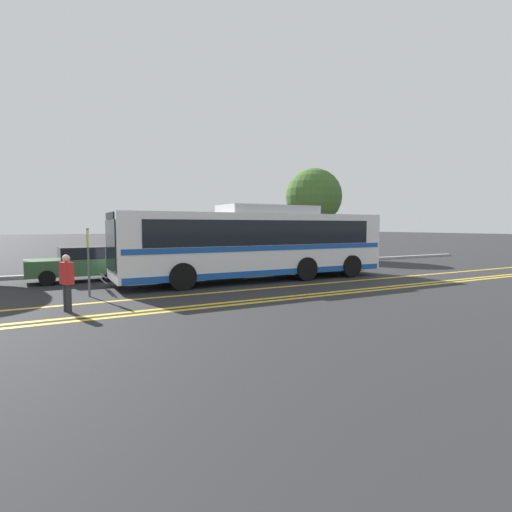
{
  "coord_description": "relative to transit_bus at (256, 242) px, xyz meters",
  "views": [
    {
      "loc": [
        -7.96,
        -15.08,
        2.31
      ],
      "look_at": [
        0.06,
        -0.13,
        1.03
      ],
      "focal_mm": 28.0,
      "sensor_mm": 36.0,
      "label": 1
    }
  ],
  "objects": [
    {
      "name": "tree_1",
      "position": [
        8.9,
        8.02,
        2.74
      ],
      "size": [
        3.94,
        3.94,
        6.34
      ],
      "color": "#513823",
      "rests_on": "ground_plane"
    },
    {
      "name": "parked_car_3",
      "position": [
        5.02,
        3.15,
        -0.91
      ],
      "size": [
        4.89,
        2.1,
        1.43
      ],
      "rotation": [
        0.0,
        0.0,
        1.51
      ],
      "color": "maroon",
      "rests_on": "ground_plane"
    },
    {
      "name": "lane_strip_0",
      "position": [
        -0.02,
        -2.2,
        -1.62
      ],
      "size": [
        31.73,
        0.2,
        0.01
      ],
      "primitive_type": "cube",
      "rotation": [
        0.0,
        0.0,
        1.57
      ],
      "color": "gold",
      "rests_on": "ground_plane"
    },
    {
      "name": "parked_car_1",
      "position": [
        -6.71,
        3.2,
        -0.89
      ],
      "size": [
        4.09,
        2.01,
        1.44
      ],
      "rotation": [
        0.0,
        0.0,
        1.62
      ],
      "color": "#335B33",
      "rests_on": "ground_plane"
    },
    {
      "name": "bus_stop_sign",
      "position": [
        -6.74,
        -0.97,
        -0.21
      ],
      "size": [
        0.07,
        0.4,
        2.23
      ],
      "rotation": [
        0.0,
        0.0,
        1.57
      ],
      "color": "#59595E",
      "rests_on": "ground_plane"
    },
    {
      "name": "transit_bus",
      "position": [
        0.0,
        0.0,
        0.0
      ],
      "size": [
        12.05,
        2.71,
        3.18
      ],
      "rotation": [
        0.0,
        0.0,
        1.57
      ],
      "color": "white",
      "rests_on": "ground_plane"
    },
    {
      "name": "ground_plane",
      "position": [
        -0.08,
        0.13,
        -1.62
      ],
      "size": [
        220.0,
        220.0,
        0.0
      ],
      "primitive_type": "plane",
      "color": "#262628"
    },
    {
      "name": "lane_strip_2",
      "position": [
        -0.02,
        -4.46,
        -1.62
      ],
      "size": [
        31.73,
        0.2,
        0.01
      ],
      "primitive_type": "cube",
      "rotation": [
        0.0,
        0.0,
        1.57
      ],
      "color": "gold",
      "rests_on": "ground_plane"
    },
    {
      "name": "lane_strip_1",
      "position": [
        -0.02,
        -4.04,
        -1.62
      ],
      "size": [
        31.73,
        0.2,
        0.01
      ],
      "primitive_type": "cube",
      "rotation": [
        0.0,
        0.0,
        1.57
      ],
      "color": "gold",
      "rests_on": "ground_plane"
    },
    {
      "name": "pedestrian_0",
      "position": [
        -7.5,
        -3.18,
        -0.75
      ],
      "size": [
        0.36,
        0.47,
        1.55
      ],
      "rotation": [
        0.0,
        0.0,
        1.94
      ],
      "color": "#2D2D33",
      "rests_on": "ground_plane"
    },
    {
      "name": "curb_strip",
      "position": [
        -0.02,
        5.2,
        -1.55
      ],
      "size": [
        39.73,
        0.36,
        0.15
      ],
      "primitive_type": "cube",
      "color": "#99999E",
      "rests_on": "ground_plane"
    },
    {
      "name": "parked_car_2",
      "position": [
        -1.6,
        3.17,
        -0.94
      ],
      "size": [
        4.4,
        2.0,
        1.32
      ],
      "rotation": [
        0.0,
        0.0,
        1.64
      ],
      "color": "#9E9EA3",
      "rests_on": "ground_plane"
    }
  ]
}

